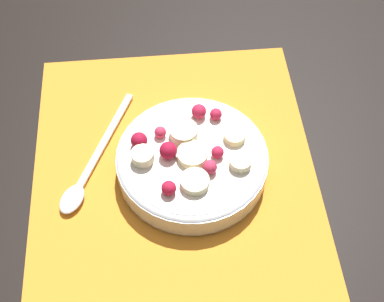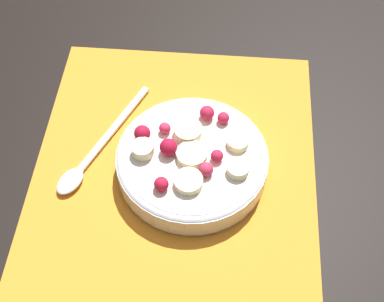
% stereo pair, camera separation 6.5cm
% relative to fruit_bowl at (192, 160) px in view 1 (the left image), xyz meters
% --- Properties ---
extents(ground_plane, '(3.00, 3.00, 0.00)m').
position_rel_fruit_bowl_xyz_m(ground_plane, '(0.02, -0.02, -0.03)').
color(ground_plane, black).
extents(placemat, '(0.46, 0.36, 0.01)m').
position_rel_fruit_bowl_xyz_m(placemat, '(0.02, -0.02, -0.02)').
color(placemat, orange).
rests_on(placemat, ground_plane).
extents(fruit_bowl, '(0.19, 0.19, 0.06)m').
position_rel_fruit_bowl_xyz_m(fruit_bowl, '(0.00, 0.00, 0.00)').
color(fruit_bowl, silver).
rests_on(fruit_bowl, placemat).
extents(spoon, '(0.19, 0.10, 0.01)m').
position_rel_fruit_bowl_xyz_m(spoon, '(-0.00, -0.13, -0.02)').
color(spoon, silver).
rests_on(spoon, placemat).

